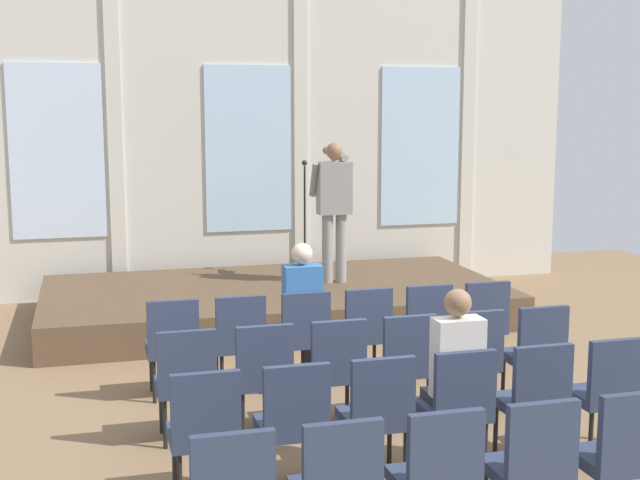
{
  "coord_description": "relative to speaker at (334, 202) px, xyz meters",
  "views": [
    {
      "loc": [
        -2.23,
        -6.65,
        2.67
      ],
      "look_at": [
        0.24,
        2.48,
        1.18
      ],
      "focal_mm": 48.76,
      "sensor_mm": 36.0,
      "label": 1
    }
  ],
  "objects": [
    {
      "name": "ground_plane",
      "position": [
        -0.78,
        -3.84,
        -1.45
      ],
      "size": [
        14.46,
        14.46,
        0.0
      ],
      "primitive_type": "plane",
      "color": "#846647"
    },
    {
      "name": "rear_partition",
      "position": [
        -0.75,
        1.72,
        0.79
      ],
      "size": [
        9.73,
        0.14,
        4.51
      ],
      "color": "beige",
      "rests_on": "ground"
    },
    {
      "name": "stage_platform",
      "position": [
        -0.78,
        -0.03,
        -1.24
      ],
      "size": [
        5.66,
        2.9,
        0.41
      ],
      "primitive_type": "cube",
      "color": "brown",
      "rests_on": "ground"
    },
    {
      "name": "speaker",
      "position": [
        0.0,
        0.0,
        0.0
      ],
      "size": [
        0.52,
        0.69,
        1.78
      ],
      "color": "gray",
      "rests_on": "stage_platform"
    },
    {
      "name": "mic_stand",
      "position": [
        -0.33,
        0.19,
        -0.7
      ],
      "size": [
        0.28,
        0.28,
        1.55
      ],
      "color": "black",
      "rests_on": "stage_platform"
    },
    {
      "name": "chair_r0_c0",
      "position": [
        -2.32,
        -2.76,
        -0.91
      ],
      "size": [
        0.46,
        0.44,
        0.94
      ],
      "color": "black",
      "rests_on": "ground"
    },
    {
      "name": "chair_r0_c1",
      "position": [
        -1.7,
        -2.76,
        -0.91
      ],
      "size": [
        0.46,
        0.44,
        0.94
      ],
      "color": "black",
      "rests_on": "ground"
    },
    {
      "name": "chair_r0_c2",
      "position": [
        -1.09,
        -2.76,
        -0.91
      ],
      "size": [
        0.46,
        0.44,
        0.94
      ],
      "color": "black",
      "rests_on": "ground"
    },
    {
      "name": "audience_r0_c2",
      "position": [
        -1.09,
        -2.68,
        -0.68
      ],
      "size": [
        0.36,
        0.39,
        1.38
      ],
      "color": "#2D2D33",
      "rests_on": "ground"
    },
    {
      "name": "chair_r0_c3",
      "position": [
        -0.48,
        -2.76,
        -0.91
      ],
      "size": [
        0.46,
        0.44,
        0.94
      ],
      "color": "black",
      "rests_on": "ground"
    },
    {
      "name": "chair_r0_c4",
      "position": [
        0.14,
        -2.76,
        -0.91
      ],
      "size": [
        0.46,
        0.44,
        0.94
      ],
      "color": "black",
      "rests_on": "ground"
    },
    {
      "name": "chair_r0_c5",
      "position": [
        0.75,
        -2.76,
        -0.91
      ],
      "size": [
        0.46,
        0.44,
        0.94
      ],
      "color": "black",
      "rests_on": "ground"
    },
    {
      "name": "chair_r1_c0",
      "position": [
        -2.32,
        -3.84,
        -0.91
      ],
      "size": [
        0.46,
        0.44,
        0.94
      ],
      "color": "black",
      "rests_on": "ground"
    },
    {
      "name": "chair_r1_c1",
      "position": [
        -1.7,
        -3.84,
        -0.91
      ],
      "size": [
        0.46,
        0.44,
        0.94
      ],
      "color": "black",
      "rests_on": "ground"
    },
    {
      "name": "chair_r1_c2",
      "position": [
        -1.09,
        -3.84,
        -0.91
      ],
      "size": [
        0.46,
        0.44,
        0.94
      ],
      "color": "black",
      "rests_on": "ground"
    },
    {
      "name": "chair_r1_c3",
      "position": [
        -0.48,
        -3.84,
        -0.91
      ],
      "size": [
        0.46,
        0.44,
        0.94
      ],
      "color": "black",
      "rests_on": "ground"
    },
    {
      "name": "chair_r1_c4",
      "position": [
        0.14,
        -3.84,
        -0.91
      ],
      "size": [
        0.46,
        0.44,
        0.94
      ],
      "color": "black",
      "rests_on": "ground"
    },
    {
      "name": "chair_r1_c5",
      "position": [
        0.75,
        -3.84,
        -0.91
      ],
      "size": [
        0.46,
        0.44,
        0.94
      ],
      "color": "black",
      "rests_on": "ground"
    },
    {
      "name": "chair_r2_c0",
      "position": [
        -2.32,
        -4.93,
        -0.91
      ],
      "size": [
        0.46,
        0.44,
        0.94
      ],
      "color": "black",
      "rests_on": "ground"
    },
    {
      "name": "chair_r2_c1",
      "position": [
        -1.7,
        -4.93,
        -0.91
      ],
      "size": [
        0.46,
        0.44,
        0.94
      ],
      "color": "black",
      "rests_on": "ground"
    },
    {
      "name": "chair_r2_c2",
      "position": [
        -1.09,
        -4.93,
        -0.91
      ],
      "size": [
        0.46,
        0.44,
        0.94
      ],
      "color": "black",
      "rests_on": "ground"
    },
    {
      "name": "chair_r2_c3",
      "position": [
        -0.48,
        -4.93,
        -0.91
      ],
      "size": [
        0.46,
        0.44,
        0.94
      ],
      "color": "black",
      "rests_on": "ground"
    },
    {
      "name": "audience_r2_c3",
      "position": [
        -0.48,
        -4.85,
        -0.7
      ],
      "size": [
        0.36,
        0.39,
        1.36
      ],
      "color": "#2D2D33",
      "rests_on": "ground"
    },
    {
      "name": "chair_r2_c4",
      "position": [
        0.14,
        -4.93,
        -0.91
      ],
      "size": [
        0.46,
        0.44,
        0.94
      ],
      "color": "black",
      "rests_on": "ground"
    },
    {
      "name": "chair_r2_c5",
      "position": [
        0.75,
        -4.93,
        -0.91
      ],
      "size": [
        0.46,
        0.44,
        0.94
      ],
      "color": "black",
      "rests_on": "ground"
    },
    {
      "name": "chair_r3_c2",
      "position": [
        -1.09,
        -6.02,
        -0.91
      ],
      "size": [
        0.46,
        0.44,
        0.94
      ],
      "color": "black",
      "rests_on": "ground"
    },
    {
      "name": "chair_r3_c3",
      "position": [
        -0.48,
        -6.02,
        -0.91
      ],
      "size": [
        0.46,
        0.44,
        0.94
      ],
      "color": "black",
      "rests_on": "ground"
    },
    {
      "name": "chair_r3_c4",
      "position": [
        0.14,
        -6.02,
        -0.91
      ],
      "size": [
        0.46,
        0.44,
        0.94
      ],
      "color": "black",
      "rests_on": "ground"
    }
  ]
}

